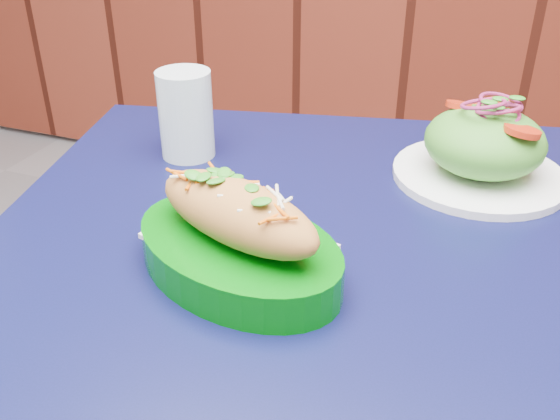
% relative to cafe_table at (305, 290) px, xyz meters
% --- Properties ---
extents(cafe_table, '(0.96, 0.96, 0.75)m').
position_rel_cafe_table_xyz_m(cafe_table, '(0.00, 0.00, 0.00)').
color(cafe_table, black).
rests_on(cafe_table, ground).
extents(banh_mi_basket, '(0.30, 0.25, 0.12)m').
position_rel_cafe_table_xyz_m(banh_mi_basket, '(-0.04, -0.10, 0.13)').
color(banh_mi_basket, '#006108').
rests_on(banh_mi_basket, cafe_table).
extents(salad_plate, '(0.25, 0.25, 0.12)m').
position_rel_cafe_table_xyz_m(salad_plate, '(0.18, 0.23, 0.14)').
color(salad_plate, white).
rests_on(salad_plate, cafe_table).
extents(water_glass, '(0.08, 0.08, 0.13)m').
position_rel_cafe_table_xyz_m(water_glass, '(-0.25, 0.15, 0.15)').
color(water_glass, silver).
rests_on(water_glass, cafe_table).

